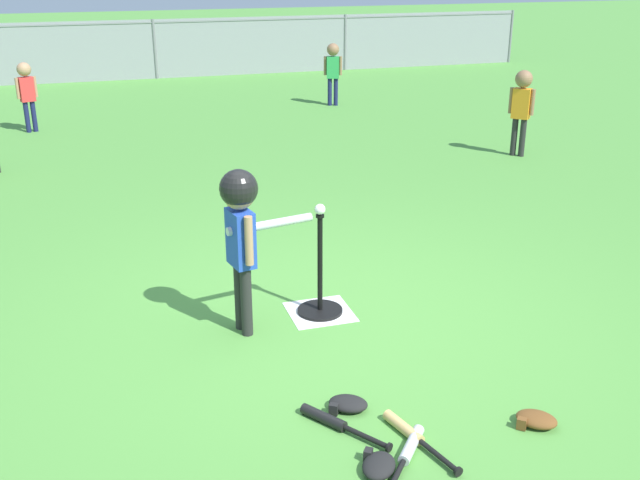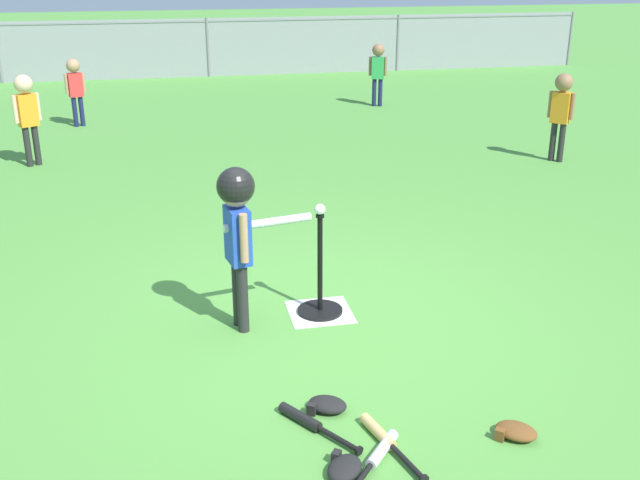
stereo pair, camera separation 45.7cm
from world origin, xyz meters
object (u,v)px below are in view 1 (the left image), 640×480
at_px(fielder_deep_right, 26,88).
at_px(fielder_deep_center, 333,66).
at_px(spare_bat_silver, 408,452).
at_px(glove_outfield_drop, 378,465).
at_px(spare_bat_black, 332,422).
at_px(glove_near_bats, 536,420).
at_px(batter_child, 241,219).
at_px(batting_tee, 320,297).
at_px(spare_bat_wood, 411,433).
at_px(baseball_on_tee, 320,209).
at_px(fielder_near_left, 522,101).
at_px(glove_by_plate, 348,404).

bearing_deg(fielder_deep_right, fielder_deep_center, 7.15).
distance_m(spare_bat_silver, glove_outfield_drop, 0.19).
relative_size(spare_bat_black, glove_near_bats, 1.87).
xyz_separation_m(batter_child, glove_near_bats, (1.27, -1.53, -0.77)).
relative_size(batter_child, glove_near_bats, 4.16).
xyz_separation_m(batting_tee, spare_bat_wood, (0.02, -1.55, -0.09)).
relative_size(baseball_on_tee, glove_near_bats, 0.27).
height_order(baseball_on_tee, spare_bat_black, baseball_on_tee).
bearing_deg(batting_tee, spare_bat_black, -104.45).
distance_m(spare_bat_silver, spare_bat_black, 0.46).
relative_size(spare_bat_wood, glove_near_bats, 2.12).
xyz_separation_m(batting_tee, glove_outfield_drop, (-0.24, -1.74, -0.09)).
distance_m(baseball_on_tee, fielder_near_left, 5.01).
bearing_deg(spare_bat_black, spare_bat_wood, -31.78).
height_order(fielder_near_left, fielder_deep_right, fielder_near_left).
distance_m(spare_bat_black, glove_near_bats, 1.10).
bearing_deg(fielder_near_left, spare_bat_wood, -126.13).
bearing_deg(spare_bat_wood, spare_bat_silver, -118.76).
height_order(batting_tee, spare_bat_black, batting_tee).
xyz_separation_m(fielder_deep_right, spare_bat_wood, (2.23, -8.18, -0.59)).
bearing_deg(spare_bat_silver, fielder_deep_center, 74.18).
bearing_deg(fielder_deep_center, glove_outfield_drop, -106.81).
distance_m(spare_bat_wood, spare_bat_black, 0.42).
bearing_deg(glove_near_bats, spare_bat_silver, -176.57).
xyz_separation_m(batting_tee, baseball_on_tee, (0.00, 0.00, 0.65)).
bearing_deg(glove_by_plate, batting_tee, 80.01).
distance_m(fielder_near_left, spare_bat_black, 6.24).
distance_m(fielder_deep_center, spare_bat_black, 9.02).
xyz_separation_m(spare_bat_silver, glove_outfield_drop, (-0.18, -0.06, 0.01)).
bearing_deg(baseball_on_tee, spare_bat_silver, -91.96).
bearing_deg(glove_by_plate, glove_outfield_drop, -93.27).
height_order(spare_bat_black, glove_outfield_drop, glove_outfield_drop).
bearing_deg(batter_child, fielder_deep_right, 103.76).
relative_size(fielder_deep_center, spare_bat_black, 1.99).
relative_size(fielder_deep_center, fielder_deep_right, 1.04).
height_order(batter_child, spare_bat_black, batter_child).
distance_m(fielder_near_left, glove_near_bats, 5.89).
bearing_deg(baseball_on_tee, spare_bat_black, -104.45).
bearing_deg(baseball_on_tee, batter_child, -168.71).
relative_size(batter_child, spare_bat_wood, 1.97).
xyz_separation_m(batting_tee, spare_bat_silver, (-0.06, -1.68, -0.09)).
height_order(batting_tee, fielder_deep_right, fielder_deep_right).
bearing_deg(batter_child, fielder_deep_center, 67.57).
distance_m(spare_bat_black, glove_by_plate, 0.18).
distance_m(fielder_near_left, glove_outfield_drop, 6.50).
distance_m(batting_tee, glove_by_plate, 1.22).
bearing_deg(batter_child, spare_bat_wood, -67.99).
xyz_separation_m(spare_bat_black, glove_by_plate, (0.13, 0.13, 0.01)).
relative_size(fielder_deep_center, glove_outfield_drop, 3.70).
relative_size(spare_bat_silver, glove_near_bats, 1.79).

